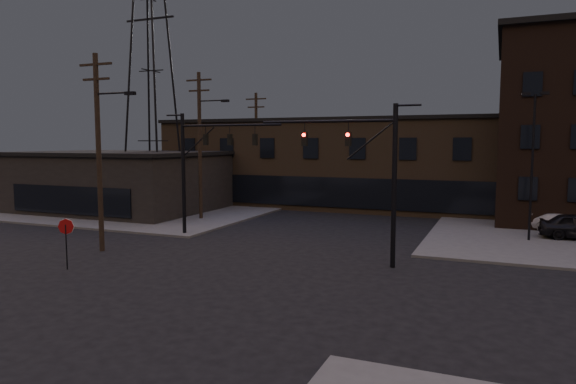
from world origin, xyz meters
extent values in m
plane|color=black|center=(0.00, 0.00, 0.00)|extent=(140.00, 140.00, 0.00)
cube|color=#474744|center=(-22.00, 22.00, 0.07)|extent=(30.00, 30.00, 0.15)
cube|color=#483826|center=(0.00, 28.00, 4.00)|extent=(40.00, 12.00, 8.00)
cube|color=black|center=(-20.00, 16.00, 2.50)|extent=(16.00, 12.00, 5.00)
cylinder|color=black|center=(6.50, 4.50, 4.00)|extent=(0.24, 0.24, 8.00)
cylinder|color=black|center=(3.00, 4.50, 7.20)|extent=(7.00, 0.14, 0.14)
cube|color=#FF140C|center=(4.17, 4.50, 6.30)|extent=(0.28, 0.22, 0.70)
cube|color=#FF140C|center=(1.83, 4.50, 6.30)|extent=(0.28, 0.22, 0.70)
cylinder|color=black|center=(-8.00, 8.00, 4.00)|extent=(0.24, 0.24, 8.00)
cylinder|color=black|center=(-4.50, 8.00, 7.20)|extent=(7.00, 0.14, 0.14)
cube|color=black|center=(-6.25, 8.00, 6.30)|extent=(0.28, 0.22, 0.70)
cube|color=black|center=(-4.50, 8.00, 6.30)|extent=(0.28, 0.22, 0.70)
cube|color=black|center=(-2.75, 8.00, 6.30)|extent=(0.28, 0.22, 0.70)
cylinder|color=black|center=(-8.00, -2.00, 1.10)|extent=(0.06, 0.06, 2.20)
cylinder|color=maroon|center=(-8.00, -1.98, 2.10)|extent=(0.72, 0.33, 0.76)
cylinder|color=black|center=(-9.50, 2.00, 5.50)|extent=(0.28, 0.28, 11.00)
cube|color=black|center=(-9.50, 2.00, 10.40)|extent=(2.20, 0.12, 0.12)
cube|color=black|center=(-9.50, 2.00, 9.60)|extent=(1.80, 0.12, 0.12)
cube|color=black|center=(-7.20, 2.00, 8.75)|extent=(0.60, 0.25, 0.18)
cylinder|color=black|center=(-10.50, 14.00, 5.75)|extent=(0.28, 0.28, 11.50)
cube|color=black|center=(-10.50, 14.00, 10.90)|extent=(2.20, 0.12, 0.12)
cube|color=black|center=(-10.50, 14.00, 10.10)|extent=(1.80, 0.12, 0.12)
cube|color=black|center=(-8.20, 14.00, 9.25)|extent=(0.60, 0.25, 0.18)
cylinder|color=black|center=(-11.50, 26.00, 5.50)|extent=(0.28, 0.28, 11.00)
cube|color=black|center=(-11.50, 26.00, 10.40)|extent=(2.20, 0.12, 0.12)
cube|color=black|center=(-11.50, 26.00, 9.60)|extent=(1.80, 0.12, 0.12)
cylinder|color=black|center=(13.00, 14.00, 4.50)|extent=(0.14, 0.14, 9.00)
cube|color=black|center=(12.50, 14.00, 9.05)|extent=(0.50, 0.28, 0.18)
cube|color=black|center=(13.50, 14.00, 9.05)|extent=(0.50, 0.28, 0.18)
imported|color=silver|center=(15.31, 17.95, 0.76)|extent=(4.54, 3.20, 1.22)
imported|color=black|center=(4.58, 25.71, 0.70)|extent=(2.81, 4.50, 1.40)
camera|label=1|loc=(11.27, -20.39, 6.18)|focal=32.00mm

